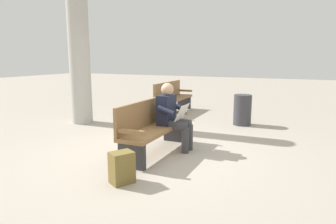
{
  "coord_description": "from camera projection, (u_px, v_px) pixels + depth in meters",
  "views": [
    {
      "loc": [
        4.39,
        2.28,
        1.62
      ],
      "look_at": [
        -0.15,
        0.15,
        0.7
      ],
      "focal_mm": 32.1,
      "sensor_mm": 36.0,
      "label": 1
    }
  ],
  "objects": [
    {
      "name": "support_pillar",
      "position": [
        79.0,
        40.0,
        7.2
      ],
      "size": [
        0.5,
        0.5,
        4.06
      ],
      "primitive_type": "cylinder",
      "color": "#B2AFA8",
      "rests_on": "ground"
    },
    {
      "name": "trash_bin",
      "position": [
        242.0,
        110.0,
        7.23
      ],
      "size": [
        0.42,
        0.42,
        0.73
      ],
      "primitive_type": "cylinder",
      "color": "#38383D",
      "rests_on": "ground"
    },
    {
      "name": "bench_far",
      "position": [
        172.0,
        97.0,
        8.84
      ],
      "size": [
        1.81,
        0.51,
        0.9
      ],
      "rotation": [
        0.0,
        0.0,
        0.02
      ],
      "color": "olive",
      "rests_on": "ground"
    },
    {
      "name": "bench_near",
      "position": [
        152.0,
        126.0,
        5.1
      ],
      "size": [
        1.81,
        0.5,
        0.9
      ],
      "rotation": [
        0.0,
        0.0,
        0.01
      ],
      "color": "olive",
      "rests_on": "ground"
    },
    {
      "name": "ground_plane",
      "position": [
        156.0,
        153.0,
        5.15
      ],
      "size": [
        40.0,
        40.0,
        0.0
      ],
      "primitive_type": "plane",
      "color": "#A89E8E"
    },
    {
      "name": "backpack",
      "position": [
        122.0,
        168.0,
        3.9
      ],
      "size": [
        0.36,
        0.35,
        0.42
      ],
      "rotation": [
        0.0,
        0.0,
        2.63
      ],
      "color": "brown",
      "rests_on": "ground"
    },
    {
      "name": "person_seated",
      "position": [
        172.0,
        115.0,
        5.25
      ],
      "size": [
        0.57,
        0.58,
        1.18
      ],
      "rotation": [
        0.0,
        0.0,
        0.01
      ],
      "color": "#1E2338",
      "rests_on": "ground"
    }
  ]
}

